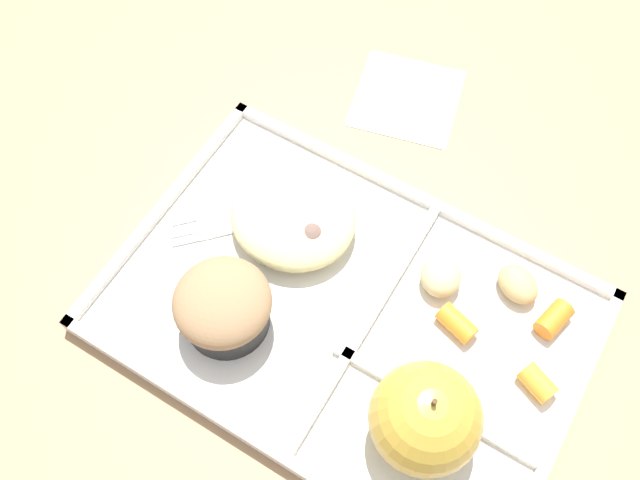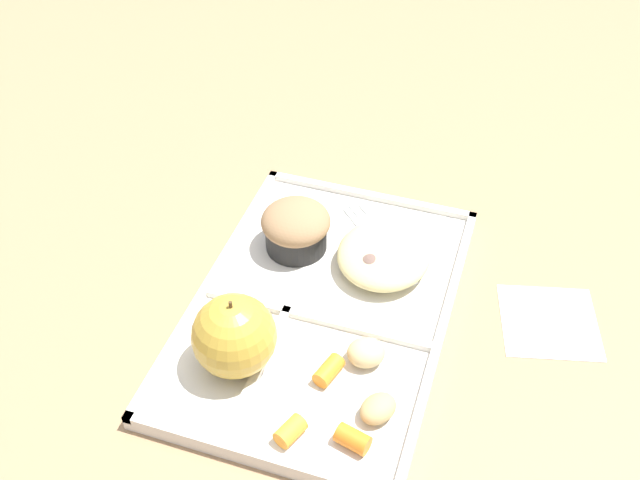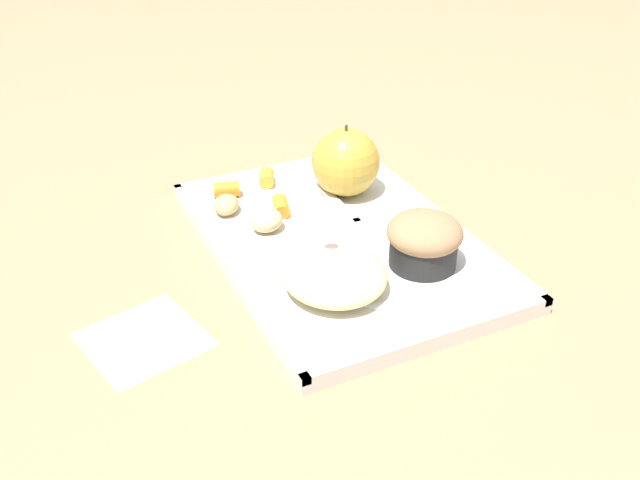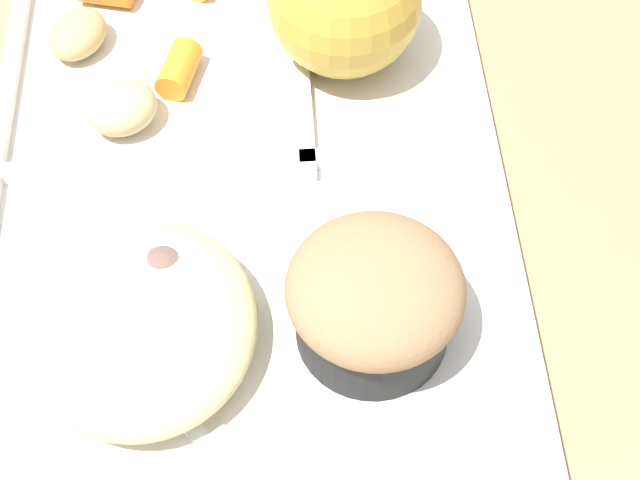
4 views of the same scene
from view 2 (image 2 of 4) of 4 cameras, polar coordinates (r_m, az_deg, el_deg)
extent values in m
plane|color=#997551|center=(0.84, 0.17, -5.54)|extent=(6.00, 6.00, 0.00)
cube|color=silver|center=(0.84, 0.17, -5.28)|extent=(0.40, 0.27, 0.01)
cube|color=silver|center=(0.82, 9.03, -6.90)|extent=(0.40, 0.01, 0.01)
cube|color=silver|center=(0.87, -8.09, -2.80)|extent=(0.40, 0.01, 0.01)
cube|color=silver|center=(0.72, -4.79, -15.79)|extent=(0.01, 0.27, 0.01)
cube|color=silver|center=(0.97, 3.75, 3.34)|extent=(0.01, 0.27, 0.01)
cube|color=silver|center=(0.82, -0.30, -5.91)|extent=(0.01, 0.25, 0.01)
cube|color=silver|center=(0.78, -4.52, -9.43)|extent=(0.18, 0.01, 0.01)
sphere|color=#B79333|center=(0.76, -6.45, -7.16)|extent=(0.09, 0.09, 0.09)
cylinder|color=#4C381E|center=(0.72, -6.72, -4.93)|extent=(0.00, 0.00, 0.01)
cylinder|color=black|center=(0.89, -1.80, 0.24)|extent=(0.07, 0.07, 0.03)
ellipsoid|color=#93704C|center=(0.88, -1.83, 1.41)|extent=(0.08, 0.08, 0.04)
cylinder|color=orange|center=(0.77, 0.66, -9.75)|extent=(0.04, 0.03, 0.02)
cylinder|color=orange|center=(0.73, -2.24, -14.11)|extent=(0.03, 0.03, 0.02)
cylinder|color=orange|center=(0.72, 2.47, -14.68)|extent=(0.03, 0.04, 0.02)
ellipsoid|color=tan|center=(0.74, 4.37, -12.48)|extent=(0.05, 0.05, 0.02)
ellipsoid|color=tan|center=(0.78, 3.47, -8.42)|extent=(0.05, 0.05, 0.03)
ellipsoid|color=#D6C684|center=(0.87, 4.80, -1.11)|extent=(0.11, 0.11, 0.04)
sphere|color=#755B4C|center=(0.87, 6.04, -1.23)|extent=(0.03, 0.03, 0.03)
sphere|color=brown|center=(0.85, 3.79, -2.07)|extent=(0.04, 0.04, 0.04)
sphere|color=brown|center=(0.87, 4.62, -1.35)|extent=(0.03, 0.03, 0.03)
cube|color=white|center=(0.89, 5.47, -1.29)|extent=(0.07, 0.08, 0.00)
cube|color=white|center=(0.93, 3.42, 1.15)|extent=(0.04, 0.04, 0.00)
cylinder|color=white|center=(0.95, 3.06, 2.31)|extent=(0.02, 0.02, 0.00)
cylinder|color=white|center=(0.95, 2.58, 2.14)|extent=(0.02, 0.02, 0.00)
cylinder|color=white|center=(0.94, 2.10, 1.98)|extent=(0.02, 0.02, 0.00)
cube|color=white|center=(0.87, 16.81, -5.87)|extent=(0.13, 0.13, 0.00)
camera|label=1|loc=(0.58, -26.96, 33.00)|focal=39.11mm
camera|label=3|loc=(1.17, 28.94, 29.15)|focal=40.44mm
camera|label=4|loc=(0.88, 5.62, 28.64)|focal=54.19mm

